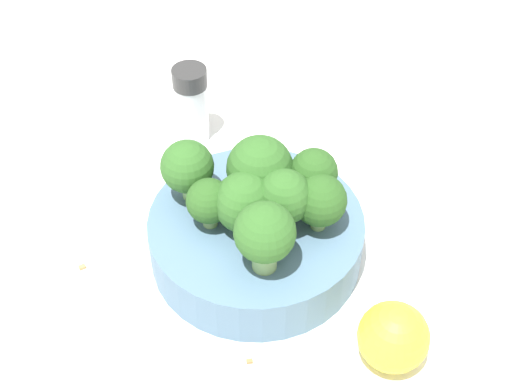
% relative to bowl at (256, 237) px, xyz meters
% --- Properties ---
extents(ground_plane, '(3.00, 3.00, 0.00)m').
position_rel_bowl_xyz_m(ground_plane, '(0.00, 0.00, -0.02)').
color(ground_plane, white).
extents(bowl, '(0.18, 0.18, 0.05)m').
position_rel_bowl_xyz_m(bowl, '(0.00, 0.00, 0.00)').
color(bowl, slate).
rests_on(bowl, ground_plane).
extents(broccoli_floret_0, '(0.05, 0.05, 0.06)m').
position_rel_bowl_xyz_m(broccoli_floret_0, '(-0.01, -0.02, 0.06)').
color(broccoli_floret_0, '#8EB770').
rests_on(broccoli_floret_0, bowl).
extents(broccoli_floret_1, '(0.05, 0.05, 0.06)m').
position_rel_bowl_xyz_m(broccoli_floret_1, '(-0.01, 0.01, 0.05)').
color(broccoli_floret_1, '#7A9E5B').
rests_on(broccoli_floret_1, bowl).
extents(broccoli_floret_2, '(0.04, 0.04, 0.05)m').
position_rel_bowl_xyz_m(broccoli_floret_2, '(-0.01, 0.04, 0.05)').
color(broccoli_floret_2, '#7A9E5B').
rests_on(broccoli_floret_2, bowl).
extents(broccoli_floret_3, '(0.04, 0.04, 0.05)m').
position_rel_bowl_xyz_m(broccoli_floret_3, '(-0.00, -0.05, 0.05)').
color(broccoli_floret_3, '#7A9E5B').
rests_on(broccoli_floret_3, bowl).
extents(broccoli_floret_4, '(0.05, 0.05, 0.06)m').
position_rel_bowl_xyz_m(broccoli_floret_4, '(-0.05, -0.01, 0.06)').
color(broccoli_floret_4, '#7A9E5B').
rests_on(broccoli_floret_4, bowl).
extents(broccoli_floret_5, '(0.06, 0.06, 0.07)m').
position_rel_bowl_xyz_m(broccoli_floret_5, '(0.02, 0.00, 0.06)').
color(broccoli_floret_5, '#84AD66').
rests_on(broccoli_floret_5, bowl).
extents(broccoli_floret_6, '(0.05, 0.05, 0.06)m').
position_rel_bowl_xyz_m(broccoli_floret_6, '(0.02, 0.06, 0.06)').
color(broccoli_floret_6, '#84AD66').
rests_on(broccoli_floret_6, bowl).
extents(broccoli_floret_7, '(0.04, 0.04, 0.06)m').
position_rel_bowl_xyz_m(broccoli_floret_7, '(0.02, -0.04, 0.06)').
color(broccoli_floret_7, '#84AD66').
rests_on(broccoli_floret_7, bowl).
extents(pepper_shaker, '(0.03, 0.03, 0.08)m').
position_rel_bowl_xyz_m(pepper_shaker, '(0.15, 0.09, 0.02)').
color(pepper_shaker, silver).
rests_on(pepper_shaker, ground_plane).
extents(lemon_wedge, '(0.06, 0.06, 0.06)m').
position_rel_bowl_xyz_m(lemon_wedge, '(-0.09, -0.12, 0.00)').
color(lemon_wedge, yellow).
rests_on(lemon_wedge, ground_plane).
extents(almond_crumb_0, '(0.00, 0.01, 0.01)m').
position_rel_bowl_xyz_m(almond_crumb_0, '(-0.11, -0.01, -0.02)').
color(almond_crumb_0, olive).
rests_on(almond_crumb_0, ground_plane).
extents(almond_crumb_1, '(0.00, 0.01, 0.01)m').
position_rel_bowl_xyz_m(almond_crumb_1, '(-0.09, -0.12, -0.02)').
color(almond_crumb_1, '#AD7F4C').
rests_on(almond_crumb_1, ground_plane).
extents(almond_crumb_2, '(0.01, 0.01, 0.01)m').
position_rel_bowl_xyz_m(almond_crumb_2, '(-0.04, 0.15, -0.02)').
color(almond_crumb_2, '#AD7F4C').
rests_on(almond_crumb_2, ground_plane).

